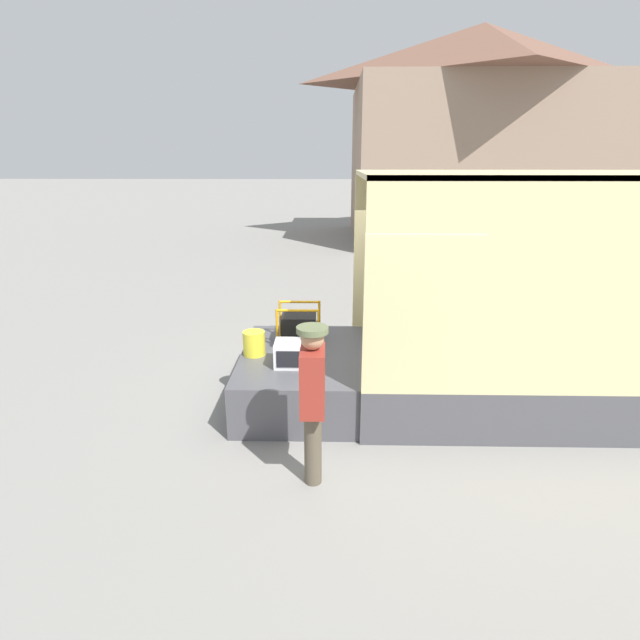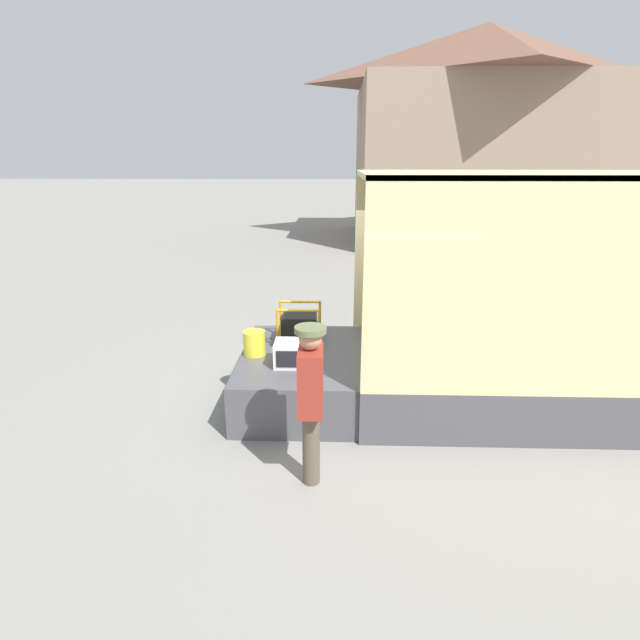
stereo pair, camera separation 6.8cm
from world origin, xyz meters
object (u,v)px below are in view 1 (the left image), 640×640
(microwave, at_px, (294,354))
(orange_bucket, at_px, (254,343))
(portable_generator, at_px, (300,328))
(worker_person, at_px, (313,390))

(microwave, xyz_separation_m, orange_bucket, (-0.57, 0.35, 0.01))
(microwave, xyz_separation_m, portable_generator, (0.03, 0.86, 0.05))
(portable_generator, bearing_deg, microwave, -91.85)
(microwave, bearing_deg, portable_generator, 88.15)
(microwave, relative_size, portable_generator, 0.81)
(portable_generator, bearing_deg, worker_person, -83.64)
(worker_person, bearing_deg, orange_bucket, 114.71)
(microwave, bearing_deg, worker_person, -79.11)
(microwave, xyz_separation_m, worker_person, (0.29, -1.53, 0.22))
(portable_generator, distance_m, worker_person, 2.41)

